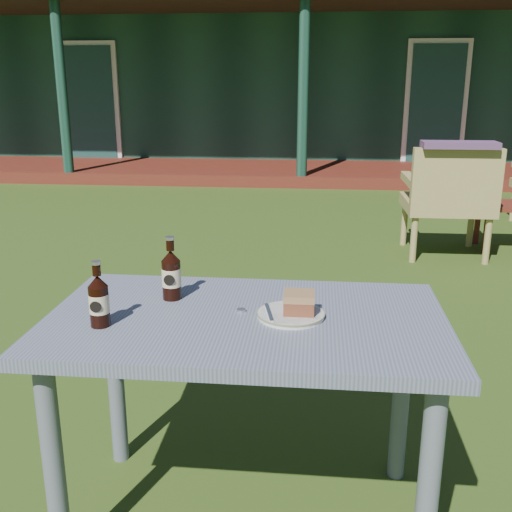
# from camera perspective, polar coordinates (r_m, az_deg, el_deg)

# --- Properties ---
(ground) EXTENTS (80.00, 80.00, 0.00)m
(ground) POSITION_cam_1_polar(r_m,az_deg,el_deg) (3.56, 2.12, -6.79)
(ground) COLOR #334916
(pavilion) EXTENTS (15.80, 8.30, 3.45)m
(pavilion) POSITION_cam_1_polar(r_m,az_deg,el_deg) (12.66, 5.10, 17.30)
(pavilion) COLOR #16392B
(pavilion) RESTS_ON ground
(cafe_table) EXTENTS (1.20, 0.70, 0.72)m
(cafe_table) POSITION_cam_1_polar(r_m,az_deg,el_deg) (1.85, -0.95, -8.63)
(cafe_table) COLOR slate
(cafe_table) RESTS_ON ground
(plate) EXTENTS (0.20, 0.20, 0.01)m
(plate) POSITION_cam_1_polar(r_m,az_deg,el_deg) (1.80, 3.34, -5.56)
(plate) COLOR silver
(plate) RESTS_ON cafe_table
(cake_slice) EXTENTS (0.09, 0.09, 0.06)m
(cake_slice) POSITION_cam_1_polar(r_m,az_deg,el_deg) (1.79, 4.13, -4.42)
(cake_slice) COLOR brown
(cake_slice) RESTS_ON plate
(fork) EXTENTS (0.04, 0.14, 0.00)m
(fork) POSITION_cam_1_polar(r_m,az_deg,el_deg) (1.79, 1.25, -5.38)
(fork) COLOR silver
(fork) RESTS_ON plate
(cola_bottle_near) EXTENTS (0.06, 0.06, 0.21)m
(cola_bottle_near) POSITION_cam_1_polar(r_m,az_deg,el_deg) (1.94, -8.07, -1.73)
(cola_bottle_near) COLOR black
(cola_bottle_near) RESTS_ON cafe_table
(cola_bottle_far) EXTENTS (0.06, 0.06, 0.19)m
(cola_bottle_far) POSITION_cam_1_polar(r_m,az_deg,el_deg) (1.77, -14.74, -4.11)
(cola_bottle_far) COLOR black
(cola_bottle_far) RESTS_ON cafe_table
(bottle_cap) EXTENTS (0.03, 0.03, 0.01)m
(bottle_cap) POSITION_cam_1_polar(r_m,az_deg,el_deg) (1.84, -1.42, -5.19)
(bottle_cap) COLOR silver
(bottle_cap) RESTS_ON cafe_table
(armchair_left) EXTENTS (0.68, 0.63, 0.91)m
(armchair_left) POSITION_cam_1_polar(r_m,az_deg,el_deg) (5.06, 17.94, 5.49)
(armchair_left) COLOR #9D8D4E
(armchair_left) RESTS_ON ground
(floral_throw) EXTENTS (0.56, 0.21, 0.05)m
(floral_throw) POSITION_cam_1_polar(r_m,az_deg,el_deg) (4.82, 18.83, 10.00)
(floral_throw) COLOR #563659
(floral_throw) RESTS_ON armchair_left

